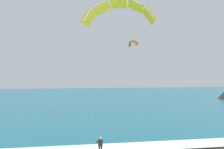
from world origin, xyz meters
TOP-DOWN VIEW (x-y plane):
  - sea at (0.00, 70.98)m, footprint 200.00×120.00m
  - surf_foam at (0.00, 11.98)m, footprint 200.00×3.09m
  - kitesurfer at (-5.04, 10.40)m, footprint 0.60×0.60m
  - kite_primary at (-1.40, 19.70)m, footprint 8.90×11.03m
  - kite_distant at (7.96, 47.60)m, footprint 1.62×4.11m

SIDE VIEW (x-z plane):
  - sea at x=0.00m, z-range 0.00..0.20m
  - surf_foam at x=0.00m, z-range 0.20..0.24m
  - kitesurfer at x=-5.04m, z-range 0.10..1.79m
  - kite_distant at x=7.96m, z-range 13.96..15.47m
  - kite_primary at x=-1.40m, z-range 7.46..22.79m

